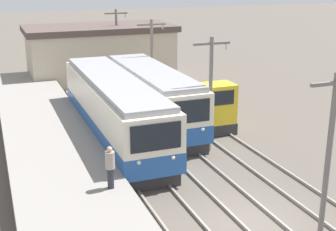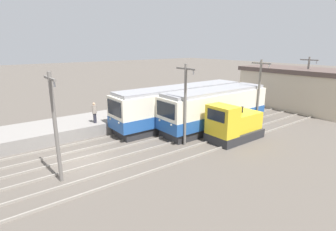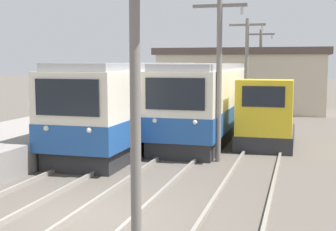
{
  "view_description": "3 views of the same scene",
  "coord_description": "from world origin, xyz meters",
  "px_view_note": "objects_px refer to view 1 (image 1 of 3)",
  "views": [
    {
      "loc": [
        -8.76,
        -13.74,
        9.27
      ],
      "look_at": [
        -0.34,
        7.99,
        1.99
      ],
      "focal_mm": 50.0,
      "sensor_mm": 36.0,
      "label": 1
    },
    {
      "loc": [
        15.88,
        -5.16,
        7.41
      ],
      "look_at": [
        -0.38,
        7.19,
        1.87
      ],
      "focal_mm": 28.0,
      "sensor_mm": 36.0,
      "label": 2
    },
    {
      "loc": [
        4.6,
        -9.95,
        3.72
      ],
      "look_at": [
        -0.57,
        8.3,
        1.55
      ],
      "focal_mm": 50.0,
      "sensor_mm": 36.0,
      "label": 3
    }
  ],
  "objects_px": {
    "catenary_mast_far": "(152,60)",
    "commuter_train_center": "(152,101)",
    "catenary_mast_mid": "(211,90)",
    "shunting_locomotive": "(204,108)",
    "catenary_mast_near": "(329,151)",
    "person_on_platform": "(110,166)",
    "commuter_train_left": "(114,112)",
    "catenary_mast_distant": "(117,42)"
  },
  "relations": [
    {
      "from": "catenary_mast_mid",
      "to": "catenary_mast_far",
      "type": "relative_size",
      "value": 1.0
    },
    {
      "from": "shunting_locomotive",
      "to": "catenary_mast_mid",
      "type": "relative_size",
      "value": 0.77
    },
    {
      "from": "shunting_locomotive",
      "to": "catenary_mast_near",
      "type": "relative_size",
      "value": 0.77
    },
    {
      "from": "shunting_locomotive",
      "to": "person_on_platform",
      "type": "distance_m",
      "value": 11.48
    },
    {
      "from": "commuter_train_center",
      "to": "catenary_mast_far",
      "type": "distance_m",
      "value": 4.81
    },
    {
      "from": "person_on_platform",
      "to": "catenary_mast_far",
      "type": "bearing_deg",
      "value": 64.38
    },
    {
      "from": "person_on_platform",
      "to": "commuter_train_left",
      "type": "bearing_deg",
      "value": 74.11
    },
    {
      "from": "catenary_mast_mid",
      "to": "catenary_mast_far",
      "type": "distance_m",
      "value": 9.12
    },
    {
      "from": "catenary_mast_mid",
      "to": "catenary_mast_distant",
      "type": "xyz_separation_m",
      "value": [
        0.0,
        18.24,
        0.0
      ]
    },
    {
      "from": "commuter_train_left",
      "to": "catenary_mast_distant",
      "type": "xyz_separation_m",
      "value": [
        4.31,
        14.99,
        1.65
      ]
    },
    {
      "from": "catenary_mast_mid",
      "to": "catenary_mast_distant",
      "type": "distance_m",
      "value": 18.24
    },
    {
      "from": "catenary_mast_near",
      "to": "catenary_mast_far",
      "type": "height_order",
      "value": "same"
    },
    {
      "from": "commuter_train_left",
      "to": "person_on_platform",
      "type": "height_order",
      "value": "commuter_train_left"
    },
    {
      "from": "person_on_platform",
      "to": "shunting_locomotive",
      "type": "bearing_deg",
      "value": 45.79
    },
    {
      "from": "commuter_train_left",
      "to": "catenary_mast_near",
      "type": "height_order",
      "value": "catenary_mast_near"
    },
    {
      "from": "catenary_mast_mid",
      "to": "person_on_platform",
      "type": "distance_m",
      "value": 7.99
    },
    {
      "from": "catenary_mast_mid",
      "to": "commuter_train_center",
      "type": "bearing_deg",
      "value": 107.22
    },
    {
      "from": "commuter_train_left",
      "to": "catenary_mast_far",
      "type": "bearing_deg",
      "value": 53.71
    },
    {
      "from": "commuter_train_left",
      "to": "person_on_platform",
      "type": "bearing_deg",
      "value": -105.89
    },
    {
      "from": "shunting_locomotive",
      "to": "catenary_mast_mid",
      "type": "distance_m",
      "value": 4.6
    },
    {
      "from": "catenary_mast_far",
      "to": "person_on_platform",
      "type": "xyz_separation_m",
      "value": [
        -6.5,
        -13.55,
        -1.4
      ]
    },
    {
      "from": "shunting_locomotive",
      "to": "catenary_mast_far",
      "type": "xyz_separation_m",
      "value": [
        -1.49,
        5.34,
        2.16
      ]
    },
    {
      "from": "commuter_train_left",
      "to": "catenary_mast_near",
      "type": "xyz_separation_m",
      "value": [
        4.31,
        -12.37,
        1.65
      ]
    },
    {
      "from": "catenary_mast_distant",
      "to": "catenary_mast_far",
      "type": "bearing_deg",
      "value": -90.0
    },
    {
      "from": "commuter_train_center",
      "to": "catenary_mast_distant",
      "type": "distance_m",
      "value": 13.56
    },
    {
      "from": "commuter_train_center",
      "to": "person_on_platform",
      "type": "height_order",
      "value": "commuter_train_center"
    },
    {
      "from": "catenary_mast_mid",
      "to": "catenary_mast_far",
      "type": "xyz_separation_m",
      "value": [
        0.0,
        9.12,
        0.0
      ]
    },
    {
      "from": "commuter_train_left",
      "to": "commuter_train_center",
      "type": "height_order",
      "value": "commuter_train_left"
    },
    {
      "from": "catenary_mast_near",
      "to": "catenary_mast_far",
      "type": "relative_size",
      "value": 1.0
    },
    {
      "from": "commuter_train_left",
      "to": "commuter_train_center",
      "type": "relative_size",
      "value": 1.24
    },
    {
      "from": "catenary_mast_near",
      "to": "person_on_platform",
      "type": "xyz_separation_m",
      "value": [
        -6.5,
        4.69,
        -1.4
      ]
    },
    {
      "from": "commuter_train_center",
      "to": "catenary_mast_distant",
      "type": "bearing_deg",
      "value": 83.56
    },
    {
      "from": "catenary_mast_far",
      "to": "commuter_train_center",
      "type": "bearing_deg",
      "value": -109.54
    },
    {
      "from": "commuter_train_left",
      "to": "commuter_train_center",
      "type": "xyz_separation_m",
      "value": [
        2.8,
        1.62,
        -0.02
      ]
    },
    {
      "from": "commuter_train_center",
      "to": "shunting_locomotive",
      "type": "distance_m",
      "value": 3.23
    },
    {
      "from": "shunting_locomotive",
      "to": "catenary_mast_near",
      "type": "height_order",
      "value": "catenary_mast_near"
    },
    {
      "from": "catenary_mast_mid",
      "to": "person_on_platform",
      "type": "xyz_separation_m",
      "value": [
        -6.5,
        -4.43,
        -1.4
      ]
    },
    {
      "from": "person_on_platform",
      "to": "catenary_mast_near",
      "type": "bearing_deg",
      "value": -35.83
    },
    {
      "from": "catenary_mast_near",
      "to": "catenary_mast_mid",
      "type": "distance_m",
      "value": 9.12
    },
    {
      "from": "catenary_mast_near",
      "to": "person_on_platform",
      "type": "distance_m",
      "value": 8.13
    },
    {
      "from": "catenary_mast_near",
      "to": "catenary_mast_mid",
      "type": "xyz_separation_m",
      "value": [
        0.0,
        9.12,
        0.0
      ]
    },
    {
      "from": "commuter_train_center",
      "to": "catenary_mast_far",
      "type": "height_order",
      "value": "catenary_mast_far"
    }
  ]
}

